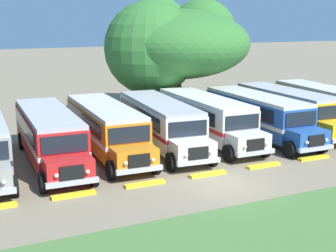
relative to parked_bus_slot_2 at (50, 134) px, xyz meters
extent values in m
plane|color=#84755B|center=(6.73, -7.37, -1.58)|extent=(220.00, 220.00, 0.00)
cube|color=black|center=(-2.29, 0.69, 0.47)|extent=(0.33, 8.00, 0.80)
sphere|color=#EAE5C6|center=(-3.09, -5.68, -0.53)|extent=(0.20, 0.20, 0.20)
cylinder|color=black|center=(-2.56, -4.81, -1.08)|extent=(0.32, 1.01, 1.00)
cylinder|color=black|center=(-2.26, 3.39, -1.08)|extent=(0.32, 1.01, 1.00)
cube|color=red|center=(0.01, 0.31, -0.03)|extent=(2.78, 9.27, 2.10)
cube|color=white|center=(0.01, 0.31, -0.20)|extent=(2.81, 9.29, 0.24)
cube|color=black|center=(1.29, 0.57, 0.47)|extent=(0.28, 8.00, 0.80)
cube|color=black|center=(-1.25, 0.65, 0.47)|extent=(0.28, 8.00, 0.80)
cube|color=#B2B2B7|center=(0.01, 0.31, 1.13)|extent=(2.69, 9.17, 0.22)
cube|color=red|center=(-0.15, -4.99, -0.56)|extent=(2.24, 1.47, 1.05)
cube|color=black|center=(-0.17, -5.73, -0.53)|extent=(1.10, 0.13, 0.70)
cube|color=#B7B7BC|center=(-0.18, -5.77, -0.96)|extent=(2.40, 0.27, 0.24)
cube|color=black|center=(-0.13, -4.32, 0.47)|extent=(2.20, 0.13, 0.84)
cube|color=white|center=(0.15, 4.93, -0.14)|extent=(0.90, 0.09, 1.30)
sphere|color=#EAE5C6|center=(0.52, -5.80, -0.53)|extent=(0.20, 0.20, 0.20)
sphere|color=#EAE5C6|center=(-0.88, -5.76, -0.53)|extent=(0.20, 0.20, 0.20)
cylinder|color=black|center=(1.05, -4.93, -1.08)|extent=(0.31, 1.01, 1.00)
cylinder|color=black|center=(-1.35, -4.85, -1.08)|extent=(0.31, 1.01, 1.00)
cylinder|color=black|center=(1.30, 3.27, -1.08)|extent=(0.31, 1.01, 1.00)
cylinder|color=black|center=(-1.10, 3.34, -1.08)|extent=(0.31, 1.01, 1.00)
cube|color=orange|center=(3.41, 0.75, -0.03)|extent=(2.78, 9.27, 2.10)
cube|color=white|center=(3.41, 0.75, -0.20)|extent=(2.81, 9.29, 0.24)
cube|color=black|center=(4.69, 1.01, 0.47)|extent=(0.28, 8.00, 0.80)
cube|color=black|center=(2.15, 1.09, 0.47)|extent=(0.28, 8.00, 0.80)
cube|color=beige|center=(3.41, 0.75, 1.13)|extent=(2.69, 9.17, 0.22)
cube|color=orange|center=(3.25, -4.55, -0.56)|extent=(2.24, 1.47, 1.05)
cube|color=black|center=(3.23, -5.29, -0.53)|extent=(1.10, 0.13, 0.70)
cube|color=#B7B7BC|center=(3.23, -5.33, -0.96)|extent=(2.40, 0.27, 0.24)
cube|color=black|center=(3.27, -3.88, 0.47)|extent=(2.20, 0.13, 0.84)
cube|color=white|center=(3.55, 5.37, -0.14)|extent=(0.90, 0.09, 1.30)
sphere|color=#EAE5C6|center=(3.93, -5.36, -0.53)|extent=(0.20, 0.20, 0.20)
sphere|color=#EAE5C6|center=(2.53, -5.32, -0.53)|extent=(0.20, 0.20, 0.20)
cylinder|color=black|center=(4.45, -4.49, -1.08)|extent=(0.31, 1.01, 1.00)
cylinder|color=black|center=(2.06, -4.41, -1.08)|extent=(0.31, 1.01, 1.00)
cylinder|color=black|center=(4.70, 3.71, -1.08)|extent=(0.31, 1.01, 1.00)
cylinder|color=black|center=(2.30, 3.78, -1.08)|extent=(0.31, 1.01, 1.00)
cube|color=silver|center=(6.92, 0.68, -0.03)|extent=(3.18, 9.36, 2.10)
cube|color=maroon|center=(6.92, 0.68, -0.20)|extent=(3.21, 9.38, 0.24)
cube|color=black|center=(8.21, 0.89, 0.47)|extent=(0.64, 7.98, 0.80)
cube|color=black|center=(5.68, 1.08, 0.47)|extent=(0.64, 7.98, 0.80)
cube|color=#B2B2B7|center=(6.92, 0.68, 1.13)|extent=(3.09, 9.26, 0.22)
cube|color=silver|center=(6.53, -4.60, -0.56)|extent=(2.30, 1.56, 1.05)
cube|color=black|center=(6.47, -5.34, -0.53)|extent=(1.10, 0.18, 0.70)
cube|color=#B7B7BC|center=(6.47, -5.38, -0.96)|extent=(2.41, 0.38, 0.24)
cube|color=black|center=(6.58, -3.93, 0.47)|extent=(2.20, 0.22, 0.84)
cube|color=maroon|center=(7.27, 5.29, -0.14)|extent=(0.90, 0.13, 1.30)
sphere|color=#EAE5C6|center=(7.17, -5.44, -0.53)|extent=(0.20, 0.20, 0.20)
sphere|color=#EAE5C6|center=(5.77, -5.34, -0.53)|extent=(0.20, 0.20, 0.20)
cylinder|color=black|center=(7.73, -4.59, -1.08)|extent=(0.35, 1.02, 1.00)
cylinder|color=black|center=(5.34, -4.41, -1.08)|extent=(0.35, 1.02, 1.00)
cylinder|color=black|center=(8.34, 3.59, -1.08)|extent=(0.35, 1.02, 1.00)
cylinder|color=black|center=(5.95, 3.76, -1.08)|extent=(0.35, 1.02, 1.00)
cube|color=silver|center=(10.23, 0.85, -0.03)|extent=(2.68, 9.25, 2.10)
cube|color=red|center=(10.23, 0.85, -0.20)|extent=(2.71, 9.27, 0.24)
cube|color=black|center=(11.50, 1.13, 0.47)|extent=(0.20, 8.00, 0.80)
cube|color=black|center=(8.96, 1.18, 0.47)|extent=(0.20, 8.00, 0.80)
cube|color=silver|center=(10.23, 0.85, 1.13)|extent=(2.60, 9.15, 0.22)
cube|color=silver|center=(10.12, -4.45, -0.56)|extent=(2.23, 1.44, 1.05)
cube|color=black|center=(10.11, -5.19, -0.53)|extent=(1.10, 0.12, 0.70)
cube|color=#B7B7BC|center=(10.11, -5.23, -0.96)|extent=(2.40, 0.25, 0.24)
cube|color=black|center=(10.14, -3.78, 0.47)|extent=(2.20, 0.10, 0.84)
cube|color=red|center=(10.31, 5.47, -0.14)|extent=(0.90, 0.08, 1.30)
sphere|color=#EAE5C6|center=(10.81, -5.25, -0.53)|extent=(0.20, 0.20, 0.20)
sphere|color=#EAE5C6|center=(9.41, -5.22, -0.53)|extent=(0.20, 0.20, 0.20)
cylinder|color=black|center=(11.32, -4.37, -1.08)|extent=(0.30, 1.01, 1.00)
cylinder|color=black|center=(8.92, -4.32, -1.08)|extent=(0.30, 1.01, 1.00)
cylinder|color=black|center=(11.48, 3.83, -1.08)|extent=(0.30, 1.01, 1.00)
cylinder|color=black|center=(9.08, 3.88, -1.08)|extent=(0.30, 1.01, 1.00)
cube|color=#23519E|center=(13.80, 0.14, -0.03)|extent=(2.62, 9.23, 2.10)
cube|color=silver|center=(13.80, 0.14, -0.20)|extent=(2.65, 9.25, 0.24)
cube|color=black|center=(15.07, 0.42, 0.47)|extent=(0.15, 8.00, 0.80)
cube|color=black|center=(12.53, 0.45, 0.47)|extent=(0.15, 8.00, 0.80)
cube|color=beige|center=(13.80, 0.14, 1.13)|extent=(2.54, 9.13, 0.22)
cube|color=#23519E|center=(13.73, -5.16, -0.56)|extent=(2.22, 1.43, 1.05)
cube|color=black|center=(13.72, -5.90, -0.53)|extent=(1.10, 0.11, 0.70)
cube|color=#B7B7BC|center=(13.72, -5.94, -0.96)|extent=(2.40, 0.23, 0.24)
cube|color=black|center=(13.74, -4.49, 0.47)|extent=(2.20, 0.09, 0.84)
cube|color=silver|center=(13.86, 4.76, -0.14)|extent=(0.90, 0.07, 1.30)
sphere|color=#EAE5C6|center=(14.42, -5.96, -0.53)|extent=(0.20, 0.20, 0.20)
sphere|color=#EAE5C6|center=(13.02, -5.94, -0.53)|extent=(0.20, 0.20, 0.20)
cylinder|color=black|center=(14.93, -5.08, -1.08)|extent=(0.29, 1.00, 1.00)
cylinder|color=black|center=(12.53, -5.05, -1.08)|extent=(0.29, 1.00, 1.00)
cylinder|color=black|center=(15.04, 3.12, -1.08)|extent=(0.29, 1.00, 1.00)
cylinder|color=black|center=(12.64, 3.15, -1.08)|extent=(0.29, 1.00, 1.00)
cube|color=yellow|center=(17.00, 0.97, -0.03)|extent=(2.68, 9.25, 2.10)
cube|color=black|center=(17.00, 0.97, -0.20)|extent=(2.71, 9.27, 0.24)
cube|color=black|center=(18.27, 1.25, 0.47)|extent=(0.19, 8.00, 0.80)
cube|color=black|center=(15.73, 1.30, 0.47)|extent=(0.19, 8.00, 0.80)
cube|color=#B2B2B7|center=(17.00, 0.97, 1.13)|extent=(2.59, 9.14, 0.22)
cube|color=black|center=(16.91, -3.65, 0.47)|extent=(2.20, 0.10, 0.84)
cube|color=black|center=(17.09, 5.59, -0.14)|extent=(0.90, 0.08, 1.30)
cylinder|color=black|center=(15.70, -4.20, -1.08)|extent=(0.30, 1.01, 1.00)
cylinder|color=black|center=(18.25, 3.95, -1.08)|extent=(0.30, 1.01, 1.00)
cylinder|color=black|center=(15.85, 4.00, -1.08)|extent=(0.30, 1.01, 1.00)
cube|color=orange|center=(20.50, 1.06, -0.03)|extent=(3.28, 9.38, 2.10)
cube|color=white|center=(20.50, 1.06, -0.20)|extent=(3.31, 9.40, 0.24)
cube|color=black|center=(21.79, 1.25, 0.47)|extent=(0.73, 7.97, 0.80)
cube|color=black|center=(19.26, 1.47, 0.47)|extent=(0.73, 7.97, 0.80)
cube|color=beige|center=(20.50, 1.06, 1.13)|extent=(3.19, 9.27, 0.22)
cube|color=white|center=(20.89, 5.66, -0.14)|extent=(0.90, 0.14, 1.30)
cylinder|color=black|center=(21.95, 3.94, -1.08)|extent=(0.36, 1.02, 1.00)
cylinder|color=black|center=(19.56, 4.15, -1.08)|extent=(0.36, 1.02, 1.00)
cube|color=yellow|center=(-0.18, -5.87, -1.51)|extent=(2.00, 0.36, 0.15)
cube|color=yellow|center=(3.27, -5.87, -1.51)|extent=(2.00, 0.36, 0.15)
cube|color=yellow|center=(6.73, -5.87, -1.51)|extent=(2.00, 0.36, 0.15)
cube|color=yellow|center=(10.19, -5.87, -1.51)|extent=(2.00, 0.36, 0.15)
cube|color=yellow|center=(13.65, -5.87, -1.51)|extent=(2.00, 0.36, 0.15)
cylinder|color=brown|center=(12.22, 9.02, 0.27)|extent=(0.77, 0.77, 3.70)
ellipsoid|color=#33702D|center=(12.22, 9.02, 4.21)|extent=(11.61, 12.00, 5.58)
sphere|color=#33702D|center=(15.25, 10.30, 5.03)|extent=(5.71, 5.71, 5.71)
sphere|color=#33702D|center=(9.61, 8.21, 3.98)|extent=(7.23, 7.23, 7.23)
sphere|color=#33702D|center=(12.22, 13.01, 5.11)|extent=(5.96, 5.96, 5.96)
camera|label=1|loc=(-4.86, -26.00, 6.27)|focal=51.07mm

